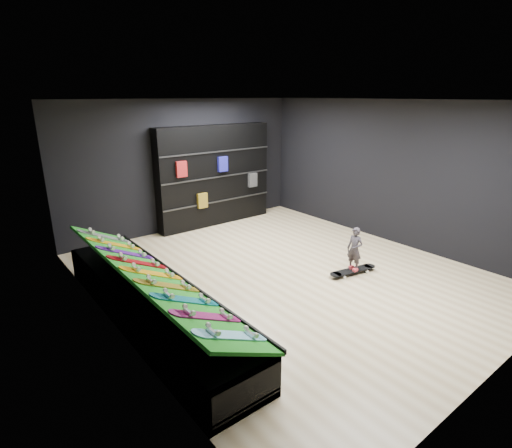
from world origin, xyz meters
TOP-DOWN VIEW (x-y plane):
  - floor at (0.00, 0.00)m, footprint 6.00×7.00m
  - ceiling at (0.00, 0.00)m, footprint 6.00×7.00m
  - wall_back at (0.00, 3.50)m, footprint 6.00×0.02m
  - wall_left at (-3.00, 0.00)m, footprint 0.02×7.00m
  - wall_right at (3.00, 0.00)m, footprint 0.02×7.00m
  - display_rack at (-2.55, 0.00)m, footprint 0.90×4.50m
  - turf_ramp at (-2.50, 0.00)m, footprint 0.92×4.50m
  - back_shelving at (0.68, 3.32)m, footprint 3.01×0.35m
  - floor_skateboard at (0.96, -0.77)m, footprint 1.00×0.40m
  - child at (0.96, -0.77)m, footprint 0.15×0.19m
  - display_board_0 at (-2.49, -1.90)m, footprint 0.93×0.22m
  - display_board_1 at (-2.49, -1.42)m, footprint 0.93×0.22m
  - display_board_2 at (-2.49, -0.95)m, footprint 0.93×0.22m
  - display_board_3 at (-2.49, -0.48)m, footprint 0.93×0.22m
  - display_board_4 at (-2.49, 0.00)m, footprint 0.93×0.22m
  - display_board_5 at (-2.49, 0.48)m, footprint 0.93×0.22m
  - display_board_6 at (-2.49, 0.95)m, footprint 0.93×0.22m
  - display_board_7 at (-2.49, 1.42)m, footprint 0.93×0.22m
  - display_board_8 at (-2.49, 1.90)m, footprint 0.93×0.22m

SIDE VIEW (x-z plane):
  - floor at x=0.00m, z-range -0.01..0.01m
  - floor_skateboard at x=0.96m, z-range 0.00..0.09m
  - display_rack at x=-2.55m, z-range 0.00..0.50m
  - child at x=0.96m, z-range 0.09..0.57m
  - turf_ramp at x=-2.50m, z-range 0.48..0.94m
  - display_board_0 at x=-2.49m, z-range 0.49..0.99m
  - display_board_1 at x=-2.49m, z-range 0.49..0.99m
  - display_board_2 at x=-2.49m, z-range 0.49..0.99m
  - display_board_3 at x=-2.49m, z-range 0.49..0.99m
  - display_board_4 at x=-2.49m, z-range 0.49..0.99m
  - display_board_5 at x=-2.49m, z-range 0.49..0.99m
  - display_board_6 at x=-2.49m, z-range 0.49..0.99m
  - display_board_7 at x=-2.49m, z-range 0.49..0.99m
  - display_board_8 at x=-2.49m, z-range 0.49..0.99m
  - back_shelving at x=0.68m, z-range 0.00..2.41m
  - wall_back at x=0.00m, z-range 0.00..3.00m
  - wall_left at x=-3.00m, z-range 0.00..3.00m
  - wall_right at x=3.00m, z-range 0.00..3.00m
  - ceiling at x=0.00m, z-range 3.00..3.00m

